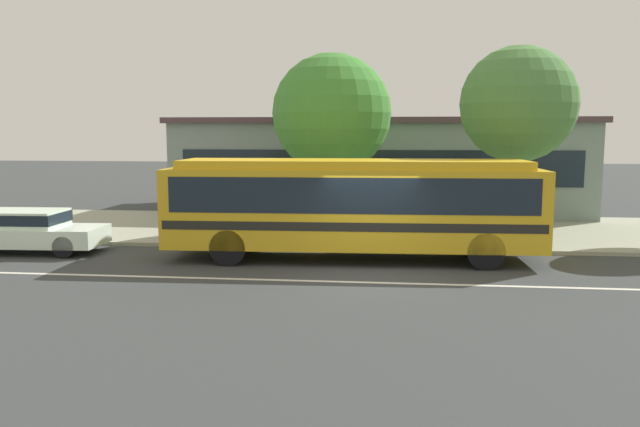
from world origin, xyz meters
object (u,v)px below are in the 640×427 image
at_px(pedestrian_waiting_near_sign, 224,210).
at_px(bus_stop_sign, 525,198).
at_px(street_tree_mid_block, 518,104).
at_px(pedestrian_walking_along_curb, 311,208).
at_px(sedan_behind_bus, 25,229).
at_px(transit_bus, 353,202).
at_px(street_tree_near_stop, 332,114).
at_px(pedestrian_standing_by_tree, 498,211).

relative_size(pedestrian_waiting_near_sign, bus_stop_sign, 0.75).
bearing_deg(street_tree_mid_block, pedestrian_walking_along_curb, -174.11).
height_order(sedan_behind_bus, street_tree_mid_block, street_tree_mid_block).
distance_m(transit_bus, street_tree_near_stop, 5.46).
bearing_deg(pedestrian_waiting_near_sign, street_tree_near_stop, 39.09).
height_order(pedestrian_standing_by_tree, street_tree_near_stop, street_tree_near_stop).
relative_size(sedan_behind_bus, pedestrian_waiting_near_sign, 2.65).
bearing_deg(sedan_behind_bus, street_tree_mid_block, 12.90).
height_order(transit_bus, sedan_behind_bus, transit_bus).
relative_size(bus_stop_sign, street_tree_near_stop, 0.37).
xyz_separation_m(transit_bus, pedestrian_walking_along_curb, (-1.57, 2.76, -0.53)).
relative_size(pedestrian_walking_along_curb, pedestrian_standing_by_tree, 0.99).
height_order(pedestrian_waiting_near_sign, bus_stop_sign, bus_stop_sign).
relative_size(pedestrian_walking_along_curb, street_tree_mid_block, 0.27).
bearing_deg(sedan_behind_bus, pedestrian_waiting_near_sign, 19.92).
bearing_deg(transit_bus, sedan_behind_bus, -179.97).
relative_size(bus_stop_sign, street_tree_mid_block, 0.37).
height_order(transit_bus, pedestrian_standing_by_tree, transit_bus).
bearing_deg(sedan_behind_bus, transit_bus, 0.03).
bearing_deg(pedestrian_waiting_near_sign, bus_stop_sign, 0.41).
distance_m(transit_bus, pedestrian_standing_by_tree, 5.16).
bearing_deg(pedestrian_waiting_near_sign, pedestrian_standing_by_tree, 3.18).
bearing_deg(pedestrian_standing_by_tree, sedan_behind_bus, -170.01).
height_order(pedestrian_standing_by_tree, bus_stop_sign, bus_stop_sign).
bearing_deg(pedestrian_standing_by_tree, transit_bus, -150.38).
height_order(bus_stop_sign, street_tree_mid_block, street_tree_mid_block).
height_order(sedan_behind_bus, street_tree_near_stop, street_tree_near_stop).
bearing_deg(street_tree_mid_block, transit_bus, -146.02).
bearing_deg(street_tree_near_stop, pedestrian_standing_by_tree, -21.27).
height_order(pedestrian_walking_along_curb, street_tree_mid_block, street_tree_mid_block).
relative_size(transit_bus, street_tree_near_stop, 1.69).
bearing_deg(pedestrian_waiting_near_sign, pedestrian_walking_along_curb, 14.62).
bearing_deg(pedestrian_waiting_near_sign, street_tree_mid_block, 8.47).
distance_m(pedestrian_waiting_near_sign, street_tree_near_stop, 5.22).
xyz_separation_m(sedan_behind_bus, bus_stop_sign, (15.15, 2.12, 0.89)).
height_order(sedan_behind_bus, bus_stop_sign, bus_stop_sign).
relative_size(transit_bus, bus_stop_sign, 4.58).
distance_m(pedestrian_standing_by_tree, street_tree_mid_block, 3.56).
bearing_deg(pedestrian_waiting_near_sign, sedan_behind_bus, -160.08).
height_order(pedestrian_walking_along_curb, bus_stop_sign, bus_stop_sign).
bearing_deg(sedan_behind_bus, bus_stop_sign, 7.97).
height_order(sedan_behind_bus, pedestrian_standing_by_tree, pedestrian_standing_by_tree).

